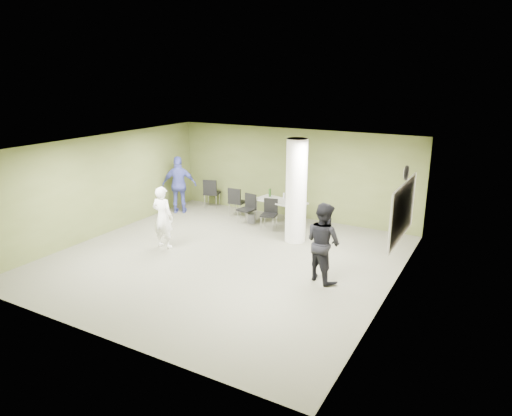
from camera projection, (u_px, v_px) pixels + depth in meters
The scene contains 17 objects.
floor at pixel (225, 258), 11.30m from camera, with size 8.00×8.00×0.00m, color #4D4B3D.
ceiling at pixel (222, 146), 10.50m from camera, with size 8.00×8.00×0.00m, color white.
wall_back at pixel (293, 173), 14.25m from camera, with size 8.00×0.02×2.80m, color #4D5628.
wall_left at pixel (104, 185), 12.76m from camera, with size 0.02×8.00×2.80m, color #4D5628.
wall_right_cream at pixel (393, 231), 9.03m from camera, with size 0.02×8.00×2.80m, color beige.
column at pixel (296, 191), 12.11m from camera, with size 0.56×0.56×2.80m, color silver.
whiteboard at pixel (402, 211), 10.05m from camera, with size 0.05×2.30×1.30m.
wall_clock at pixel (406, 173), 9.81m from camera, with size 0.06×0.32×0.32m.
folding_table at pixel (280, 202), 13.67m from camera, with size 1.68×0.98×1.00m.
wastebasket at pixel (251, 218), 13.97m from camera, with size 0.26×0.26×0.30m, color #4C4C4C.
chair_back_left at pixel (211, 191), 15.44m from camera, with size 0.62×0.62×0.99m.
chair_back_right at pixel (236, 200), 14.46m from camera, with size 0.49×0.49×0.95m.
chair_table_left at pixel (248, 206), 13.86m from camera, with size 0.51×0.51×0.90m.
chair_table_right at pixel (270, 212), 13.37m from camera, with size 0.51×0.51×0.88m.
woman_white at pixel (163, 217), 11.82m from camera, with size 0.60×0.39×1.64m, color white.
man_black at pixel (323, 242), 9.89m from camera, with size 0.86×0.67×1.77m, color black.
man_blue at pixel (179, 185), 14.78m from camera, with size 1.09×0.46×1.87m, color #3D4599.
Camera 1 is at (5.77, -8.78, 4.40)m, focal length 32.00 mm.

